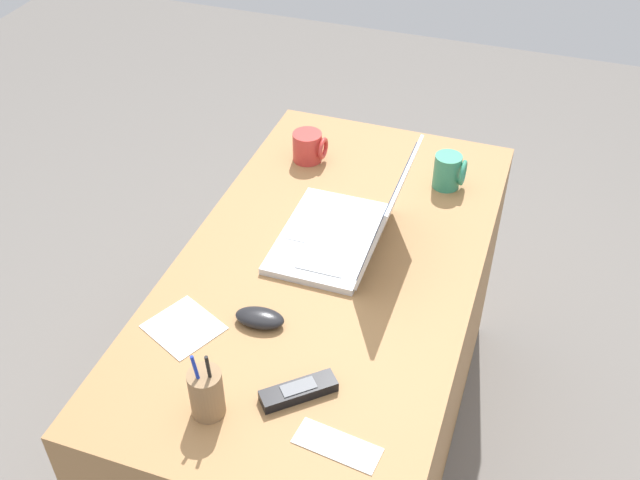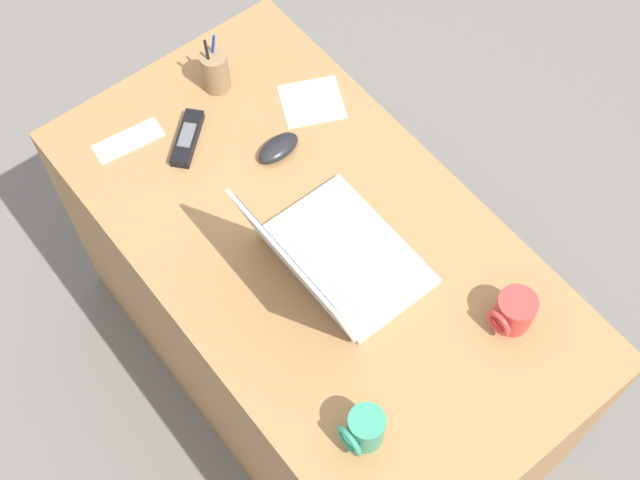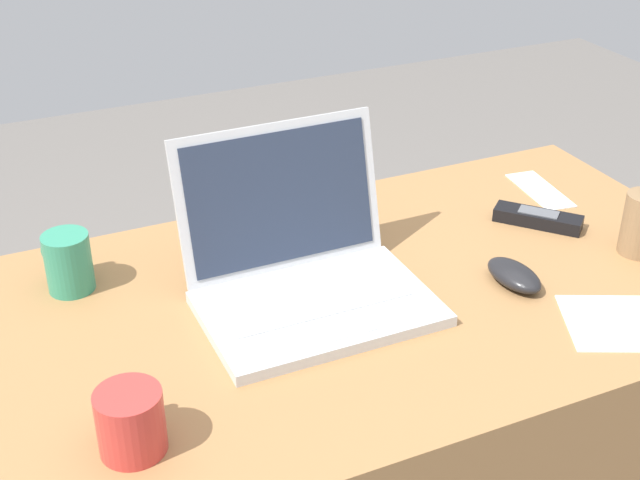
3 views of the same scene
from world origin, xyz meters
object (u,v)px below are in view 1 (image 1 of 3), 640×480
laptop (348,229)px  coffee_mug_white (308,147)px  computer_mouse (260,318)px  cordless_phone (299,391)px  coffee_mug_tall (449,171)px  pen_holder (207,393)px

laptop → coffee_mug_white: bearing=-146.1°
computer_mouse → cordless_phone: size_ratio=0.76×
coffee_mug_white → coffee_mug_tall: size_ratio=0.99×
coffee_mug_tall → laptop: bearing=-29.0°
coffee_mug_tall → pen_holder: bearing=-17.7°
coffee_mug_tall → pen_holder: (0.90, -0.29, 0.01)m
computer_mouse → coffee_mug_tall: bearing=151.6°
pen_holder → laptop: bearing=169.6°
computer_mouse → coffee_mug_tall: 0.70m
computer_mouse → pen_holder: (0.25, -0.00, 0.04)m
computer_mouse → coffee_mug_tall: size_ratio=1.15×
coffee_mug_white → cordless_phone: 0.85m
coffee_mug_tall → cordless_phone: size_ratio=0.66×
laptop → cordless_phone: (0.48, 0.05, -0.04)m
coffee_mug_white → pen_holder: size_ratio=0.57×
coffee_mug_white → pen_holder: pen_holder is taller
laptop → coffee_mug_tall: (-0.33, 0.18, -0.00)m
coffee_mug_tall → pen_holder: pen_holder is taller
cordless_phone → pen_holder: pen_holder is taller
coffee_mug_white → computer_mouse: bearing=10.4°
laptop → coffee_mug_tall: size_ratio=3.60×
computer_mouse → laptop: bearing=157.6°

